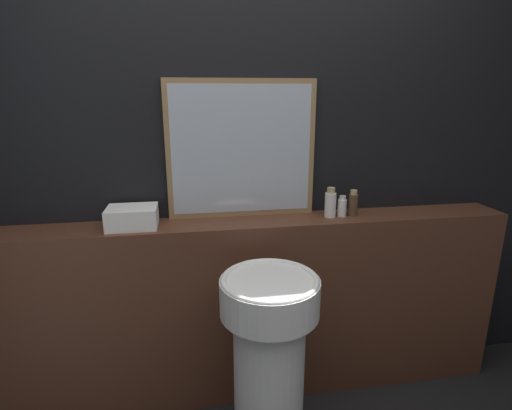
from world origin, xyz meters
The scene contains 8 objects.
wall_back centered at (0.00, 1.36, 1.25)m, with size 8.00×0.06×2.50m.
vanity_counter centered at (0.00, 1.22, 0.48)m, with size 2.61×0.23×0.96m.
pedestal_sink centered at (0.00, 0.79, 0.48)m, with size 0.40×0.40×0.86m.
mirror centered at (-0.04, 1.31, 1.29)m, with size 0.73×0.03×0.67m.
towel_stack centered at (-0.56, 1.22, 1.01)m, with size 0.23×0.17×0.10m.
shampoo_bottle centered at (0.39, 1.22, 1.03)m, with size 0.06×0.06×0.15m.
conditioner_bottle centered at (0.45, 1.22, 1.01)m, with size 0.04×0.04×0.11m.
lotion_bottle centered at (0.51, 1.22, 1.02)m, with size 0.05×0.05×0.13m.
Camera 1 is at (-0.29, -0.61, 1.56)m, focal length 28.00 mm.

